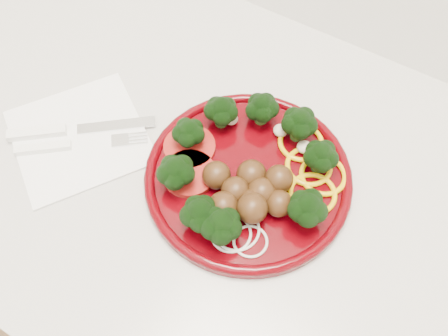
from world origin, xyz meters
The scene contains 5 objects.
counter centered at (0.00, 1.70, 0.45)m, with size 2.40×0.60×0.90m.
plate centered at (0.29, 1.70, 0.92)m, with size 0.27×0.27×0.06m.
napkin centered at (0.06, 1.64, 0.90)m, with size 0.17×0.17×0.00m, color white.
knife centered at (0.03, 1.64, 0.91)m, with size 0.16×0.14×0.01m.
fork centered at (0.05, 1.62, 0.91)m, with size 0.15×0.12×0.01m.
Camera 1 is at (0.43, 1.41, 1.46)m, focal length 40.00 mm.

